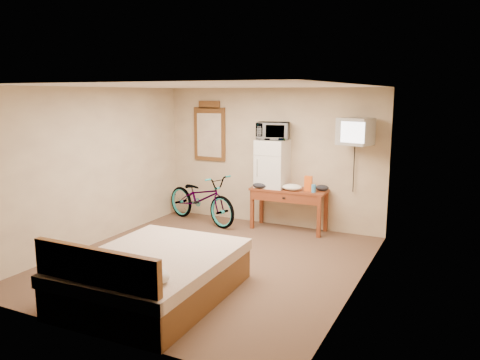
{
  "coord_description": "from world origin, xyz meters",
  "views": [
    {
      "loc": [
        3.24,
        -5.57,
        2.4
      ],
      "look_at": [
        0.16,
        0.69,
        1.11
      ],
      "focal_mm": 35.0,
      "sensor_mm": 36.0,
      "label": 1
    }
  ],
  "objects": [
    {
      "name": "desk",
      "position": [
        0.46,
        2.0,
        0.63
      ],
      "size": [
        1.35,
        0.56,
        0.75
      ],
      "color": "brown",
      "rests_on": "floor"
    },
    {
      "name": "cloth_dark_a",
      "position": [
        -0.02,
        1.86,
        0.8
      ],
      "size": [
        0.28,
        0.21,
        0.1
      ],
      "primitive_type": "ellipsoid",
      "color": "black",
      "rests_on": "desk"
    },
    {
      "name": "crt_television",
      "position": [
        1.58,
        2.02,
        1.8
      ],
      "size": [
        0.59,
        0.65,
        0.44
      ],
      "color": "black",
      "rests_on": "room"
    },
    {
      "name": "blue_cup",
      "position": [
        0.94,
        1.93,
        0.82
      ],
      "size": [
        0.08,
        0.08,
        0.13
      ],
      "primitive_type": "cylinder",
      "color": "#3988C1",
      "rests_on": "desk"
    },
    {
      "name": "bed",
      "position": [
        0.0,
        -1.37,
        0.29
      ],
      "size": [
        1.68,
        2.19,
        0.9
      ],
      "color": "brown",
      "rests_on": "floor"
    },
    {
      "name": "room",
      "position": [
        -0.0,
        0.0,
        1.25
      ],
      "size": [
        4.6,
        4.64,
        2.5
      ],
      "color": "#4E3627",
      "rests_on": "ground"
    },
    {
      "name": "snack_bag",
      "position": [
        0.81,
        2.01,
        0.88
      ],
      "size": [
        0.14,
        0.09,
        0.26
      ],
      "primitive_type": "cube",
      "rotation": [
        0.0,
        0.0,
        0.09
      ],
      "color": "#E85A14",
      "rests_on": "desk"
    },
    {
      "name": "wall_mirror",
      "position": [
        -1.28,
        2.27,
        1.67
      ],
      "size": [
        0.67,
        0.04,
        1.14
      ],
      "color": "brown",
      "rests_on": "room"
    },
    {
      "name": "cloth_dark_b",
      "position": [
        1.03,
        2.13,
        0.8
      ],
      "size": [
        0.23,
        0.18,
        0.1
      ],
      "primitive_type": "ellipsoid",
      "color": "black",
      "rests_on": "desk"
    },
    {
      "name": "cloth_cream",
      "position": [
        0.55,
        1.93,
        0.8
      ],
      "size": [
        0.35,
        0.27,
        0.11
      ],
      "primitive_type": "ellipsoid",
      "color": "white",
      "rests_on": "desk"
    },
    {
      "name": "mini_fridge",
      "position": [
        0.13,
        2.06,
        1.17
      ],
      "size": [
        0.52,
        0.51,
        0.85
      ],
      "color": "silver",
      "rests_on": "desk"
    },
    {
      "name": "microwave",
      "position": [
        0.13,
        2.06,
        1.75
      ],
      "size": [
        0.63,
        0.51,
        0.31
      ],
      "primitive_type": "imported",
      "rotation": [
        0.0,
        0.0,
        0.26
      ],
      "color": "silver",
      "rests_on": "mini_fridge"
    },
    {
      "name": "bicycle",
      "position": [
        -1.2,
        1.79,
        0.46
      ],
      "size": [
        1.87,
        1.13,
        0.93
      ],
      "primitive_type": "imported",
      "rotation": [
        0.0,
        0.0,
        1.26
      ],
      "color": "black",
      "rests_on": "floor"
    }
  ]
}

